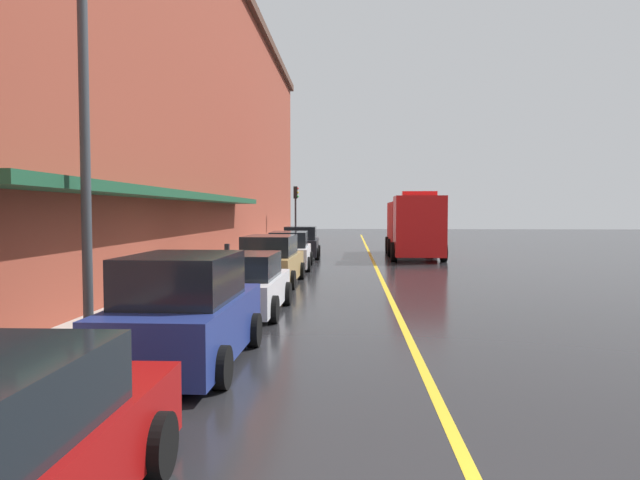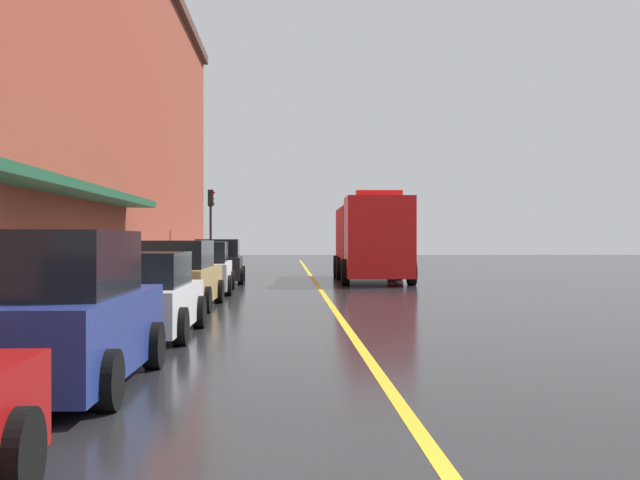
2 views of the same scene
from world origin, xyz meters
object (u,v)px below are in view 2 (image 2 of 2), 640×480
(parking_meter_2, at_px, (75,275))
(traffic_light_near, at_px, (211,213))
(parked_car_5, at_px, (218,262))
(parking_meter_1, at_px, (115,268))
(fire_truck, at_px, (371,240))
(parked_car_1, at_px, (56,315))
(parked_car_2, at_px, (139,297))
(parking_meter_0, at_px, (143,263))
(parked_car_3, at_px, (177,276))
(parked_car_4, at_px, (203,269))

(parking_meter_2, relative_size, traffic_light_near, 0.31)
(parked_car_5, xyz_separation_m, parking_meter_1, (-1.44, -12.34, 0.24))
(fire_truck, relative_size, parking_meter_2, 6.84)
(parked_car_5, bearing_deg, parking_meter_2, 173.23)
(parked_car_1, height_order, parking_meter_1, parked_car_1)
(parked_car_2, height_order, parking_meter_0, parked_car_2)
(parking_meter_0, relative_size, parking_meter_2, 1.00)
(parked_car_3, distance_m, parking_meter_1, 1.68)
(parking_meter_0, bearing_deg, traffic_light_near, 89.82)
(parked_car_2, bearing_deg, traffic_light_near, 3.55)
(parking_meter_1, bearing_deg, parking_meter_0, 90.00)
(parked_car_5, height_order, parking_meter_2, parked_car_5)
(parked_car_2, xyz_separation_m, fire_truck, (6.24, 18.42, 0.99))
(parked_car_1, distance_m, parked_car_5, 22.12)
(parked_car_3, relative_size, fire_truck, 0.52)
(parked_car_4, xyz_separation_m, traffic_light_near, (-1.36, 17.28, 2.37))
(parked_car_1, relative_size, traffic_light_near, 0.99)
(parked_car_1, distance_m, parked_car_3, 10.74)
(parking_meter_1, xyz_separation_m, parking_meter_2, (0.00, -3.63, 0.00))
(parked_car_4, height_order, fire_truck, fire_truck)
(parking_meter_1, bearing_deg, parked_car_2, -73.16)
(parked_car_2, height_order, parking_meter_1, parked_car_2)
(parked_car_1, xyz_separation_m, parked_car_2, (0.06, 4.89, -0.14))
(parked_car_1, xyz_separation_m, parked_car_5, (0.03, 22.12, -0.05))
(fire_truck, height_order, parking_meter_0, fire_truck)
(parked_car_2, bearing_deg, parking_meter_2, 50.54)
(parked_car_1, xyz_separation_m, parking_meter_2, (-1.42, 6.14, 0.19))
(fire_truck, bearing_deg, parked_car_3, -25.92)
(parked_car_3, relative_size, parking_meter_2, 3.57)
(parked_car_2, distance_m, parking_meter_1, 5.11)
(parked_car_1, distance_m, parking_meter_0, 13.64)
(parked_car_3, distance_m, parked_car_4, 5.62)
(parked_car_5, bearing_deg, parked_car_2, 178.50)
(parked_car_2, height_order, parked_car_3, parked_car_3)
(parked_car_4, xyz_separation_m, parked_car_5, (0.02, 5.76, 0.03))
(parked_car_4, bearing_deg, parked_car_1, 178.05)
(parked_car_5, relative_size, fire_truck, 0.47)
(parked_car_2, distance_m, traffic_light_near, 28.89)
(parked_car_2, relative_size, fire_truck, 0.45)
(traffic_light_near, bearing_deg, parking_meter_1, -90.15)
(parking_meter_1, relative_size, parking_meter_2, 1.00)
(parked_car_3, relative_size, parked_car_4, 0.97)
(parking_meter_0, bearing_deg, parking_meter_1, -90.00)
(parked_car_1, xyz_separation_m, fire_truck, (6.30, 23.31, 0.85))
(parked_car_3, bearing_deg, parking_meter_2, 164.86)
(parked_car_5, relative_size, parking_meter_1, 3.22)
(parked_car_3, xyz_separation_m, parking_meter_2, (-1.35, -4.60, 0.25))
(parked_car_1, bearing_deg, parking_meter_1, 8.93)
(parked_car_1, relative_size, parked_car_5, 0.99)
(parked_car_5, bearing_deg, parked_car_4, 178.19)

